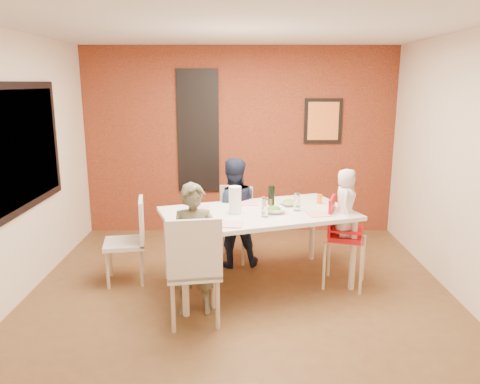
{
  "coord_description": "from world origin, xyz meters",
  "views": [
    {
      "loc": [
        -0.01,
        -4.55,
        2.19
      ],
      "look_at": [
        0.0,
        0.3,
        1.05
      ],
      "focal_mm": 35.0,
      "sensor_mm": 36.0,
      "label": 1
    }
  ],
  "objects_px": {
    "wine_bottle": "(271,198)",
    "high_chair": "(341,233)",
    "chair_far": "(234,219)",
    "child_far": "(233,212)",
    "toddler": "(346,202)",
    "chair_near": "(194,265)",
    "child_near": "(195,250)",
    "dining_table": "(258,218)",
    "paper_towel_roll": "(235,200)",
    "chair_left": "(132,236)"
  },
  "relations": [
    {
      "from": "wine_bottle",
      "to": "high_chair",
      "type": "bearing_deg",
      "value": -7.49
    },
    {
      "from": "chair_far",
      "to": "high_chair",
      "type": "distance_m",
      "value": 1.44
    },
    {
      "from": "child_far",
      "to": "toddler",
      "type": "relative_size",
      "value": 1.84
    },
    {
      "from": "chair_near",
      "to": "chair_far",
      "type": "distance_m",
      "value": 1.76
    },
    {
      "from": "child_near",
      "to": "wine_bottle",
      "type": "relative_size",
      "value": 4.78
    },
    {
      "from": "toddler",
      "to": "dining_table",
      "type": "bearing_deg",
      "value": 101.24
    },
    {
      "from": "child_far",
      "to": "toddler",
      "type": "height_order",
      "value": "child_far"
    },
    {
      "from": "child_far",
      "to": "paper_towel_roll",
      "type": "bearing_deg",
      "value": 83.79
    },
    {
      "from": "chair_far",
      "to": "toddler",
      "type": "height_order",
      "value": "toddler"
    },
    {
      "from": "dining_table",
      "to": "chair_near",
      "type": "relative_size",
      "value": 2.14
    },
    {
      "from": "chair_near",
      "to": "chair_left",
      "type": "xyz_separation_m",
      "value": [
        -0.78,
        1.0,
        -0.06
      ]
    },
    {
      "from": "chair_far",
      "to": "wine_bottle",
      "type": "bearing_deg",
      "value": -47.04
    },
    {
      "from": "chair_near",
      "to": "toddler",
      "type": "height_order",
      "value": "toddler"
    },
    {
      "from": "child_near",
      "to": "toddler",
      "type": "distance_m",
      "value": 1.71
    },
    {
      "from": "chair_near",
      "to": "paper_towel_roll",
      "type": "distance_m",
      "value": 0.99
    },
    {
      "from": "chair_left",
      "to": "wine_bottle",
      "type": "relative_size",
      "value": 3.52
    },
    {
      "from": "chair_near",
      "to": "wine_bottle",
      "type": "relative_size",
      "value": 3.91
    },
    {
      "from": "child_near",
      "to": "child_far",
      "type": "xyz_separation_m",
      "value": [
        0.34,
        1.23,
        0.02
      ]
    },
    {
      "from": "chair_far",
      "to": "toddler",
      "type": "distance_m",
      "value": 1.53
    },
    {
      "from": "toddler",
      "to": "wine_bottle",
      "type": "distance_m",
      "value": 0.79
    },
    {
      "from": "chair_far",
      "to": "chair_left",
      "type": "distance_m",
      "value": 1.34
    },
    {
      "from": "chair_left",
      "to": "toddler",
      "type": "bearing_deg",
      "value": 76.67
    },
    {
      "from": "wine_bottle",
      "to": "paper_towel_roll",
      "type": "distance_m",
      "value": 0.43
    },
    {
      "from": "toddler",
      "to": "wine_bottle",
      "type": "height_order",
      "value": "toddler"
    },
    {
      "from": "chair_far",
      "to": "high_chair",
      "type": "relative_size",
      "value": 0.92
    },
    {
      "from": "paper_towel_roll",
      "to": "wine_bottle",
      "type": "bearing_deg",
      "value": 22.28
    },
    {
      "from": "chair_near",
      "to": "toddler",
      "type": "distance_m",
      "value": 1.81
    },
    {
      "from": "child_far",
      "to": "wine_bottle",
      "type": "xyz_separation_m",
      "value": [
        0.43,
        -0.49,
        0.31
      ]
    },
    {
      "from": "child_far",
      "to": "child_near",
      "type": "bearing_deg",
      "value": 65.04
    },
    {
      "from": "child_near",
      "to": "toddler",
      "type": "relative_size",
      "value": 1.78
    },
    {
      "from": "child_far",
      "to": "paper_towel_roll",
      "type": "xyz_separation_m",
      "value": [
        0.04,
        -0.65,
        0.32
      ]
    },
    {
      "from": "dining_table",
      "to": "chair_far",
      "type": "xyz_separation_m",
      "value": [
        -0.26,
        0.81,
        -0.25
      ]
    },
    {
      "from": "chair_near",
      "to": "child_far",
      "type": "xyz_separation_m",
      "value": [
        0.33,
        1.48,
        0.08
      ]
    },
    {
      "from": "chair_far",
      "to": "child_far",
      "type": "relative_size",
      "value": 0.69
    },
    {
      "from": "chair_left",
      "to": "child_far",
      "type": "height_order",
      "value": "child_far"
    },
    {
      "from": "toddler",
      "to": "paper_towel_roll",
      "type": "distance_m",
      "value": 1.18
    },
    {
      "from": "chair_far",
      "to": "child_far",
      "type": "distance_m",
      "value": 0.28
    },
    {
      "from": "dining_table",
      "to": "toddler",
      "type": "relative_size",
      "value": 3.12
    },
    {
      "from": "chair_near",
      "to": "wine_bottle",
      "type": "bearing_deg",
      "value": -136.52
    },
    {
      "from": "toddler",
      "to": "paper_towel_roll",
      "type": "bearing_deg",
      "value": 105.76
    },
    {
      "from": "dining_table",
      "to": "child_far",
      "type": "bearing_deg",
      "value": 116.34
    },
    {
      "from": "child_far",
      "to": "dining_table",
      "type": "bearing_deg",
      "value": 107.01
    },
    {
      "from": "chair_left",
      "to": "paper_towel_roll",
      "type": "bearing_deg",
      "value": 71.33
    },
    {
      "from": "high_chair",
      "to": "child_near",
      "type": "relative_size",
      "value": 0.77
    },
    {
      "from": "dining_table",
      "to": "chair_far",
      "type": "relative_size",
      "value": 2.47
    },
    {
      "from": "dining_table",
      "to": "chair_near",
      "type": "height_order",
      "value": "chair_near"
    },
    {
      "from": "chair_far",
      "to": "child_near",
      "type": "xyz_separation_m",
      "value": [
        -0.36,
        -1.47,
        0.13
      ]
    },
    {
      "from": "chair_near",
      "to": "child_near",
      "type": "distance_m",
      "value": 0.26
    },
    {
      "from": "paper_towel_roll",
      "to": "chair_left",
      "type": "bearing_deg",
      "value": 171.69
    },
    {
      "from": "child_far",
      "to": "toddler",
      "type": "distance_m",
      "value": 1.39
    }
  ]
}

